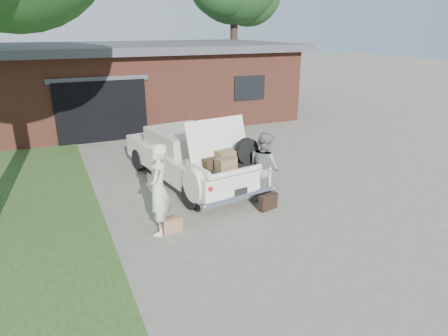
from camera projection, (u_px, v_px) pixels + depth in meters
name	position (u px, v px, depth m)	size (l,w,h in m)	color
ground	(236.00, 225.00, 8.48)	(90.00, 90.00, 0.00)	gray
house	(145.00, 81.00, 18.16)	(12.80, 7.80, 3.30)	brown
sedan	(190.00, 156.00, 10.70)	(2.57, 5.06, 1.97)	beige
woman_left	(158.00, 190.00, 7.89)	(0.69, 0.45, 1.88)	beige
woman_right	(264.00, 168.00, 9.38)	(0.83, 0.65, 1.71)	gray
suitcase_left	(172.00, 225.00, 8.14)	(0.41, 0.13, 0.32)	#9D6E50
suitcase_right	(268.00, 202.00, 9.17)	(0.48, 0.15, 0.37)	black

